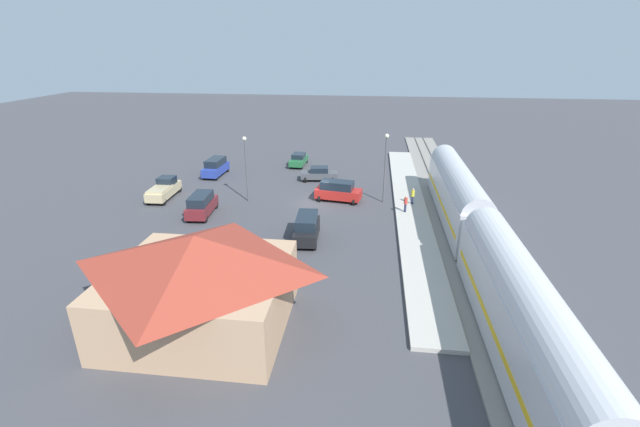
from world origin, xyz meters
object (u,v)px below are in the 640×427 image
light_pole_near_platform (386,160)px  pickup_tan (164,189)px  passenger_train (480,233)px  suv_black (307,227)px  pedestrian_waiting_far (406,203)px  pedestrian_on_platform (413,195)px  sedan_charcoal (319,174)px  suv_maroon (201,204)px  light_pole_lot_center (246,161)px  suv_red (338,191)px  sedan_green (299,159)px  station_building (199,280)px  suv_blue (216,167)px

light_pole_near_platform → pickup_tan: bearing=3.8°
passenger_train → suv_black: bearing=-13.9°
pedestrian_waiting_far → suv_black: suv_black is taller
passenger_train → pedestrian_on_platform: size_ratio=22.86×
pedestrian_waiting_far → sedan_charcoal: bearing=-46.0°
suv_maroon → light_pole_lot_center: bearing=-126.7°
passenger_train → pedestrian_waiting_far: bearing=-65.5°
pedestrian_waiting_far → light_pole_lot_center: 17.11m
sedan_charcoal → light_pole_lot_center: (6.75, 8.34, 3.63)m
suv_red → light_pole_lot_center: light_pole_lot_center is taller
sedan_green → light_pole_lot_center: 15.59m
station_building → suv_red: size_ratio=2.10×
pedestrian_waiting_far → pickup_tan: size_ratio=0.31×
pedestrian_waiting_far → station_building: bearing=55.9°
pedestrian_on_platform → light_pole_lot_center: bearing=1.6°
suv_blue → suv_black: size_ratio=0.99×
sedan_charcoal → suv_black: suv_black is taller
pickup_tan → light_pole_lot_center: light_pole_lot_center is taller
station_building → suv_red: (-6.30, -22.89, -1.95)m
pedestrian_on_platform → pickup_tan: 27.06m
station_building → light_pole_lot_center: (3.38, -21.61, 1.40)m
pedestrian_waiting_far → pedestrian_on_platform: bearing=-110.0°
suv_blue → suv_red: 18.15m
suv_blue → suv_black: (-14.64, 17.73, 0.00)m
pickup_tan → suv_red: 19.21m
station_building → sedan_green: size_ratio=2.37×
passenger_train → suv_blue: 35.25m
light_pole_lot_center → sedan_green: bearing=-101.5°
sedan_charcoal → suv_blue: bearing=-2.1°
suv_maroon → pickup_tan: suv_maroon is taller
station_building → suv_maroon: station_building is taller
pickup_tan → sedan_green: bearing=-129.8°
pickup_tan → light_pole_lot_center: bearing=-179.0°
sedan_green → suv_maroon: 20.48m
suv_black → light_pole_lot_center: light_pole_lot_center is taller
sedan_green → light_pole_lot_center: size_ratio=0.65×
sedan_charcoal → light_pole_near_platform: 11.11m
pedestrian_waiting_far → sedan_charcoal: (9.95, -10.29, -0.40)m
pedestrian_on_platform → sedan_green: size_ratio=0.37×
passenger_train → pickup_tan: size_ratio=7.13×
pedestrian_waiting_far → light_pole_near_platform: bearing=-58.1°
pedestrian_waiting_far → sedan_green: (13.67, -16.81, -0.40)m
sedan_green → pickup_tan: pickup_tan is taller
suv_blue → suv_red: same height
sedan_green → suv_black: size_ratio=0.92×
pickup_tan → light_pole_near_platform: light_pole_near_platform is taller
sedan_charcoal → suv_maroon: bearing=51.8°
station_building → passenger_train: bearing=-152.5°
station_building → suv_maroon: size_ratio=2.16×
sedan_charcoal → suv_maroon: (10.16, 12.91, 0.27)m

